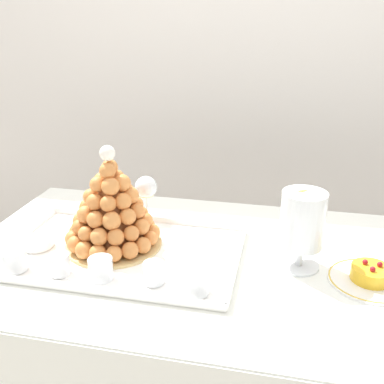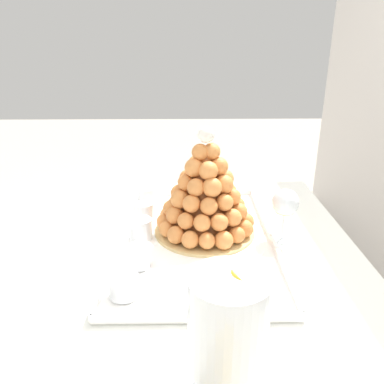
# 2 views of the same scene
# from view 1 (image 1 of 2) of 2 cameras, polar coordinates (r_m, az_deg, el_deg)

# --- Properties ---
(backdrop_wall) EXTENTS (4.80, 0.10, 2.50)m
(backdrop_wall) POSITION_cam_1_polar(r_m,az_deg,el_deg) (2.18, 8.00, 16.93)
(backdrop_wall) COLOR silver
(backdrop_wall) RESTS_ON ground_plane
(buffet_table) EXTENTS (1.42, 0.80, 0.80)m
(buffet_table) POSITION_cam_1_polar(r_m,az_deg,el_deg) (1.31, 2.57, -12.16)
(buffet_table) COLOR brown
(buffet_table) RESTS_ON ground_plane
(serving_tray) EXTENTS (0.64, 0.42, 0.02)m
(serving_tray) POSITION_cam_1_polar(r_m,az_deg,el_deg) (1.28, -8.59, -7.54)
(serving_tray) COLOR white
(serving_tray) RESTS_ON buffet_table
(croquembouche) EXTENTS (0.27, 0.27, 0.30)m
(croquembouche) POSITION_cam_1_polar(r_m,az_deg,el_deg) (1.27, -10.17, -2.18)
(croquembouche) COLOR tan
(croquembouche) RESTS_ON serving_tray
(dessert_cup_left) EXTENTS (0.06, 0.06, 0.05)m
(dessert_cup_left) POSITION_cam_1_polar(r_m,az_deg,el_deg) (1.26, -21.50, -8.09)
(dessert_cup_left) COLOR silver
(dessert_cup_left) RESTS_ON serving_tray
(dessert_cup_mid_left) EXTENTS (0.05, 0.05, 0.05)m
(dessert_cup_mid_left) POSITION_cam_1_polar(r_m,az_deg,el_deg) (1.21, -16.41, -8.84)
(dessert_cup_mid_left) COLOR silver
(dessert_cup_mid_left) RESTS_ON serving_tray
(dessert_cup_centre) EXTENTS (0.06, 0.06, 0.06)m
(dessert_cup_centre) POSITION_cam_1_polar(r_m,az_deg,el_deg) (1.16, -11.45, -9.57)
(dessert_cup_centre) COLOR silver
(dessert_cup_centre) RESTS_ON serving_tray
(dessert_cup_mid_right) EXTENTS (0.05, 0.05, 0.05)m
(dessert_cup_mid_right) POSITION_cam_1_polar(r_m,az_deg,el_deg) (1.13, -4.88, -10.23)
(dessert_cup_mid_right) COLOR silver
(dessert_cup_mid_right) RESTS_ON serving_tray
(dessert_cup_right) EXTENTS (0.06, 0.06, 0.05)m
(dessert_cup_right) POSITION_cam_1_polar(r_m,az_deg,el_deg) (1.09, 0.47, -11.58)
(dessert_cup_right) COLOR silver
(dessert_cup_right) RESTS_ON serving_tray
(creme_brulee_ramekin) EXTENTS (0.09, 0.09, 0.02)m
(creme_brulee_ramekin) POSITION_cam_1_polar(r_m,az_deg,el_deg) (1.36, -18.95, -6.01)
(creme_brulee_ramekin) COLOR white
(creme_brulee_ramekin) RESTS_ON serving_tray
(macaron_goblet) EXTENTS (0.11, 0.11, 0.22)m
(macaron_goblet) POSITION_cam_1_polar(r_m,az_deg,el_deg) (1.19, 13.77, -3.59)
(macaron_goblet) COLOR white
(macaron_goblet) RESTS_ON buffet_table
(fruit_tart_plate) EXTENTS (0.21, 0.21, 0.05)m
(fruit_tart_plate) POSITION_cam_1_polar(r_m,az_deg,el_deg) (1.23, 21.64, -9.96)
(fruit_tart_plate) COLOR white
(fruit_tart_plate) RESTS_ON buffet_table
(wine_glass) EXTENTS (0.07, 0.07, 0.15)m
(wine_glass) POSITION_cam_1_polar(r_m,az_deg,el_deg) (1.45, -5.84, 0.39)
(wine_glass) COLOR silver
(wine_glass) RESTS_ON buffet_table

